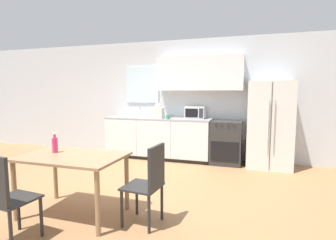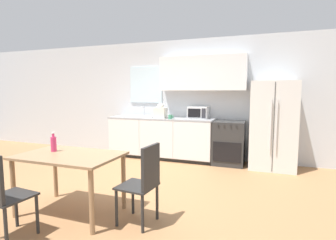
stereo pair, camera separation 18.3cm
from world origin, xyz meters
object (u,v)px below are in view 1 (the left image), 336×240
object	(u,v)px
dining_chair_side	(150,179)
drink_bottle	(55,144)
dining_chair_near	(4,194)
coffee_mug	(168,117)
oven_range	(226,142)
refrigerator	(270,125)
microwave	(195,112)
dining_table	(72,163)

from	to	relation	value
dining_chair_side	drink_bottle	xyz separation A→B (m)	(-1.30, 0.02, 0.32)
dining_chair_near	dining_chair_side	distance (m)	1.45
coffee_mug	drink_bottle	bearing A→B (deg)	-103.63
dining_chair_side	oven_range	bearing A→B (deg)	-6.24
refrigerator	coffee_mug	world-z (taller)	refrigerator
oven_range	dining_chair_near	world-z (taller)	dining_chair_near
microwave	drink_bottle	xyz separation A→B (m)	(-1.19, -3.02, -0.21)
oven_range	drink_bottle	xyz separation A→B (m)	(-1.88, -2.91, 0.40)
dining_chair_side	dining_chair_near	bearing A→B (deg)	129.56
oven_range	dining_chair_side	world-z (taller)	dining_chair_side
dining_chair_side	coffee_mug	bearing A→B (deg)	18.44
microwave	refrigerator	bearing A→B (deg)	-5.21
oven_range	refrigerator	world-z (taller)	refrigerator
coffee_mug	dining_chair_near	distance (m)	3.60
oven_range	refrigerator	bearing A→B (deg)	-1.81
oven_range	coffee_mug	world-z (taller)	coffee_mug
dining_table	dining_chair_side	xyz separation A→B (m)	(1.00, 0.04, -0.11)
dining_chair_side	drink_bottle	size ratio (longest dim) A/B	3.69
refrigerator	dining_chair_near	xyz separation A→B (m)	(-2.63, -3.72, -0.33)
oven_range	dining_table	xyz separation A→B (m)	(-1.58, -2.97, 0.19)
oven_range	drink_bottle	size ratio (longest dim) A/B	3.60
refrigerator	dining_table	distance (m)	3.82
refrigerator	coffee_mug	bearing A→B (deg)	-174.88
oven_range	microwave	xyz separation A→B (m)	(-0.69, 0.11, 0.61)
refrigerator	dining_chair_near	bearing A→B (deg)	-125.23
oven_range	dining_table	world-z (taller)	oven_range
dining_table	dining_chair_side	distance (m)	1.00
microwave	drink_bottle	world-z (taller)	microwave
microwave	dining_chair_side	xyz separation A→B (m)	(0.11, -3.04, -0.53)
oven_range	dining_chair_side	xyz separation A→B (m)	(-0.58, -2.92, 0.08)
dining_table	dining_chair_near	size ratio (longest dim) A/B	1.33
microwave	dining_chair_near	xyz separation A→B (m)	(-1.09, -3.86, -0.53)
refrigerator	dining_chair_near	size ratio (longest dim) A/B	1.86
dining_chair_near	dining_chair_side	world-z (taller)	same
microwave	dining_table	bearing A→B (deg)	-106.11
coffee_mug	dining_chair_near	bearing A→B (deg)	-98.85
oven_range	dining_chair_near	xyz separation A→B (m)	(-1.78, -3.74, 0.08)
refrigerator	microwave	size ratio (longest dim) A/B	4.01
microwave	oven_range	bearing A→B (deg)	-9.31
dining_chair_side	drink_bottle	distance (m)	1.34
microwave	dining_chair_near	distance (m)	4.04
refrigerator	microwave	world-z (taller)	refrigerator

